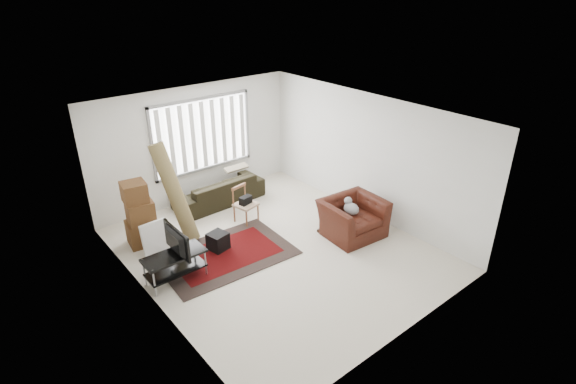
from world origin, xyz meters
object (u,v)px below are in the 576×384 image
at_px(moving_boxes, 140,216).
at_px(armchair, 353,215).
at_px(sofa, 219,187).
at_px(side_chair, 245,203).
at_px(tv_stand, 175,262).

height_order(moving_boxes, armchair, moving_boxes).
bearing_deg(sofa, side_chair, 87.47).
bearing_deg(armchair, side_chair, 131.51).
relative_size(tv_stand, armchair, 0.83).
bearing_deg(tv_stand, armchair, -14.06).
bearing_deg(sofa, armchair, 112.94).
bearing_deg(moving_boxes, armchair, -34.83).
xyz_separation_m(moving_boxes, armchair, (3.47, -2.41, -0.17)).
height_order(sofa, side_chair, sofa).
bearing_deg(side_chair, tv_stand, -167.30).
bearing_deg(sofa, moving_boxes, 13.80).
bearing_deg(moving_boxes, side_chair, -14.71).
relative_size(sofa, armchair, 1.66).
bearing_deg(side_chair, moving_boxes, 153.41).
bearing_deg(armchair, moving_boxes, 150.35).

